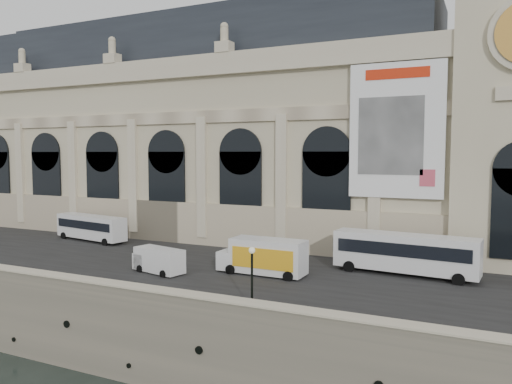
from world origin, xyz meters
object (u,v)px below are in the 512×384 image
lamp_right (252,279)px  bus_left (91,227)px  bus_right (405,252)px  box_truck (263,257)px  van_c (157,260)px

lamp_right → bus_left: bearing=151.8°
bus_right → lamp_right: (-7.97, -14.61, 0.13)m
bus_right → lamp_right: 16.64m
bus_right → lamp_right: lamp_right is taller
box_truck → lamp_right: 10.18m
bus_left → van_c: 19.82m
bus_right → van_c: 22.18m
bus_right → lamp_right: size_ratio=2.87×
van_c → lamp_right: (12.49, -6.07, 1.03)m
van_c → lamp_right: lamp_right is taller
bus_left → bus_right: (37.63, -1.32, 0.28)m
bus_left → bus_right: 37.65m
bus_left → lamp_right: 33.67m
bus_right → van_c: size_ratio=2.34×
lamp_right → van_c: bearing=154.1°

